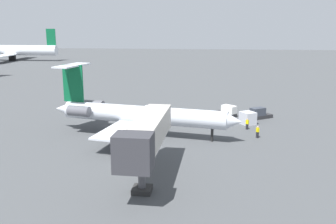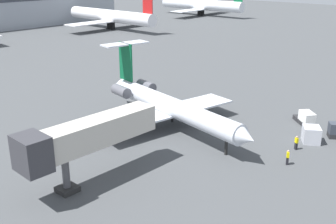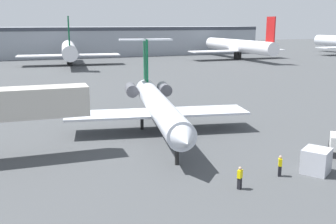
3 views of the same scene
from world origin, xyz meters
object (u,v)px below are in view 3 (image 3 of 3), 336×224
object	(u,v)px
ground_crew_loader	(280,166)
parked_airliner_centre	(69,50)
cargo_container_uld	(316,161)
ground_crew_marshaller	(240,178)
regional_jet	(157,103)
parked_airliner_east_mid	(238,46)

from	to	relation	value
ground_crew_loader	parked_airliner_centre	distance (m)	90.35
ground_crew_loader	cargo_container_uld	distance (m)	3.20
ground_crew_marshaller	regional_jet	bearing A→B (deg)	91.17
regional_jet	parked_airliner_centre	xyz separation A→B (m)	(-0.26, 74.20, 1.13)
regional_jet	cargo_container_uld	bearing A→B (deg)	-64.68
ground_crew_loader	ground_crew_marshaller	bearing A→B (deg)	-166.27
ground_crew_marshaller	parked_airliner_centre	bearing A→B (deg)	90.38
regional_jet	ground_crew_marshaller	xyz separation A→B (m)	(0.35, -16.99, -2.26)
parked_airliner_centre	ground_crew_marshaller	bearing A→B (deg)	-89.62
regional_jet	cargo_container_uld	size ratio (longest dim) A/B	9.68
ground_crew_marshaller	ground_crew_loader	size ratio (longest dim) A/B	1.00
ground_crew_marshaller	parked_airliner_east_mid	world-z (taller)	parked_airliner_east_mid
regional_jet	cargo_container_uld	distance (m)	18.19
regional_jet	ground_crew_loader	bearing A→B (deg)	-74.07
ground_crew_loader	regional_jet	bearing A→B (deg)	105.93
regional_jet	ground_crew_loader	xyz separation A→B (m)	(4.55, -15.96, -2.26)
cargo_container_uld	parked_airliner_east_mid	size ratio (longest dim) A/B	0.07
regional_jet	cargo_container_uld	world-z (taller)	regional_jet
parked_airliner_east_mid	cargo_container_uld	bearing A→B (deg)	-117.03
ground_crew_loader	cargo_container_uld	xyz separation A→B (m)	(3.17, -0.37, 0.12)
regional_jet	parked_airliner_centre	bearing A→B (deg)	90.20
regional_jet	cargo_container_uld	xyz separation A→B (m)	(7.73, -16.33, -2.13)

